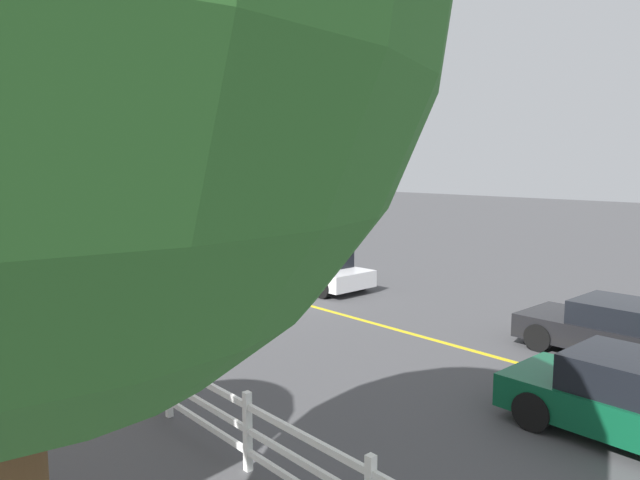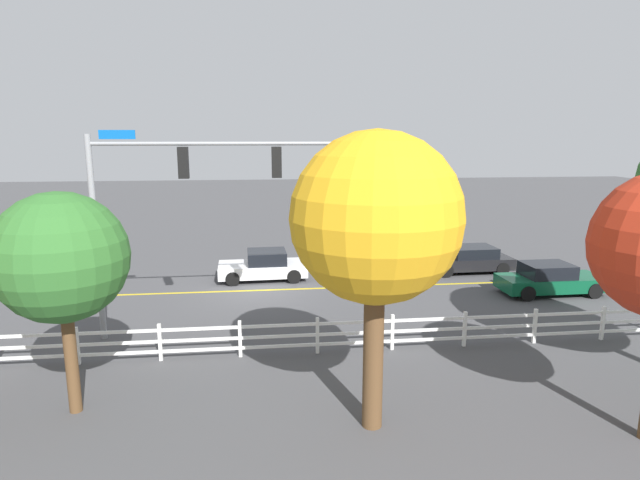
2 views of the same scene
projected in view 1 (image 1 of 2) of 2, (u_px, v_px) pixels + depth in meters
name	position (u px, v px, depth m)	size (l,w,h in m)	color
ground_plane	(269.00, 294.00, 19.41)	(120.00, 120.00, 0.00)	#444447
lane_center_stripe	(354.00, 318.00, 16.43)	(28.00, 0.16, 0.01)	gold
signal_assembly	(81.00, 146.00, 17.69)	(8.07, 0.38, 6.80)	gray
car_0	(621.00, 330.00, 12.95)	(4.20, 2.02, 1.28)	black
car_1	(316.00, 270.00, 20.33)	(4.14, 2.14, 1.36)	silver
white_rail_fence	(91.00, 337.00, 12.55)	(26.10, 0.10, 1.15)	white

